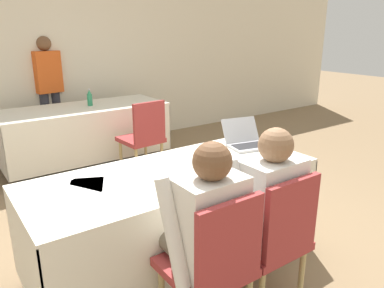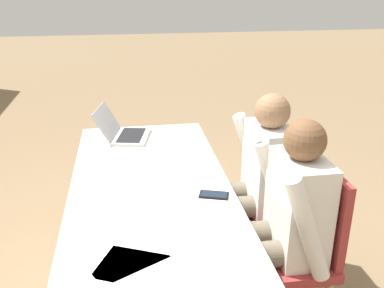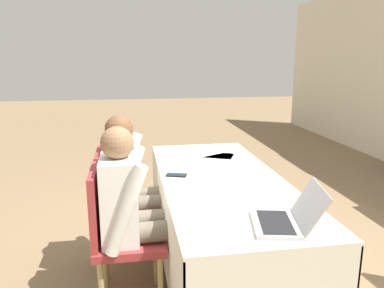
% 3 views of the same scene
% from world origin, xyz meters
% --- Properties ---
extents(ground_plane, '(24.00, 24.00, 0.00)m').
position_xyz_m(ground_plane, '(0.00, 0.00, 0.00)').
color(ground_plane, '#846B4C').
extents(conference_table_near, '(2.04, 0.84, 0.75)m').
position_xyz_m(conference_table_near, '(0.00, 0.00, 0.57)').
color(conference_table_near, silver).
rests_on(conference_table_near, ground_plane).
extents(laptop, '(0.39, 0.39, 0.21)m').
position_xyz_m(laptop, '(0.80, 0.13, 0.79)').
color(laptop, '#B7B7BC').
rests_on(laptop, conference_table_near).
extents(cell_phone, '(0.12, 0.16, 0.01)m').
position_xyz_m(cell_phone, '(-0.09, -0.31, 0.75)').
color(cell_phone, black).
rests_on(cell_phone, conference_table_near).
extents(paper_beside_laptop, '(0.32, 0.36, 0.00)m').
position_xyz_m(paper_beside_laptop, '(-0.53, 0.14, 0.75)').
color(paper_beside_laptop, white).
rests_on(paper_beside_laptop, conference_table_near).
extents(paper_centre_table, '(0.23, 0.31, 0.00)m').
position_xyz_m(paper_centre_table, '(-0.03, 0.12, 0.75)').
color(paper_centre_table, white).
rests_on(paper_centre_table, conference_table_near).
extents(paper_left_edge, '(0.31, 0.36, 0.00)m').
position_xyz_m(paper_left_edge, '(-0.60, 0.10, 0.75)').
color(paper_left_edge, white).
rests_on(paper_left_edge, conference_table_near).
extents(chair_near_left, '(0.44, 0.44, 0.91)m').
position_xyz_m(chair_near_left, '(-0.23, -0.72, 0.51)').
color(chair_near_left, tan).
rests_on(chair_near_left, ground_plane).
extents(chair_near_right, '(0.44, 0.44, 0.91)m').
position_xyz_m(chair_near_right, '(0.23, -0.72, 0.51)').
color(chair_near_right, tan).
rests_on(chair_near_right, ground_plane).
extents(person_checkered_shirt, '(0.50, 0.52, 1.17)m').
position_xyz_m(person_checkered_shirt, '(-0.23, -0.62, 0.67)').
color(person_checkered_shirt, '#665B4C').
rests_on(person_checkered_shirt, ground_plane).
extents(person_white_shirt, '(0.50, 0.52, 1.17)m').
position_xyz_m(person_white_shirt, '(0.23, -0.62, 0.67)').
color(person_white_shirt, '#665B4C').
rests_on(person_white_shirt, ground_plane).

